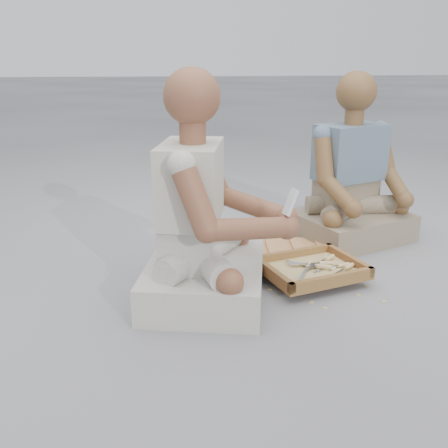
{
  "coord_description": "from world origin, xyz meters",
  "views": [
    {
      "loc": [
        -0.41,
        -2.06,
        1.04
      ],
      "look_at": [
        -0.11,
        0.15,
        0.3
      ],
      "focal_mm": 40.0,
      "sensor_mm": 36.0,
      "label": 1
    }
  ],
  "objects": [
    {
      "name": "wood_chip_12",
      "position": [
        0.1,
        0.25,
        0.0
      ],
      "size": [
        0.02,
        0.02,
        0.0
      ],
      "primitive_type": "cube",
      "rotation": [
        0.0,
        0.0,
        1.83
      ],
      "color": "tan",
      "rests_on": "ground"
    },
    {
      "name": "chisel_5",
      "position": [
        0.42,
        0.17,
        0.08
      ],
      "size": [
        0.19,
        0.15,
        0.02
      ],
      "rotation": [
        0.0,
        0.0,
        0.65
      ],
      "color": "silver",
      "rests_on": "tool_tray"
    },
    {
      "name": "chisel_1",
      "position": [
        0.46,
        0.1,
        0.07
      ],
      "size": [
        0.22,
        0.02,
        0.02
      ],
      "rotation": [
        0.0,
        0.0,
        -0.0
      ],
      "color": "silver",
      "rests_on": "tool_tray"
    },
    {
      "name": "chisel_7",
      "position": [
        0.41,
        0.19,
        0.07
      ],
      "size": [
        0.13,
        0.2,
        0.02
      ],
      "rotation": [
        0.0,
        0.0,
        1.02
      ],
      "color": "silver",
      "rests_on": "tool_tray"
    },
    {
      "name": "wood_chip_14",
      "position": [
        0.49,
        -0.08,
        0.0
      ],
      "size": [
        0.02,
        0.02,
        0.0
      ],
      "primitive_type": "cube",
      "rotation": [
        0.0,
        0.0,
        2.94
      ],
      "color": "tan",
      "rests_on": "ground"
    },
    {
      "name": "wood_chip_0",
      "position": [
        0.09,
        0.22,
        0.0
      ],
      "size": [
        0.02,
        0.02,
        0.0
      ],
      "primitive_type": "cube",
      "rotation": [
        0.0,
        0.0,
        1.96
      ],
      "color": "tan",
      "rests_on": "ground"
    },
    {
      "name": "ground",
      "position": [
        0.0,
        0.0,
        0.0
      ],
      "size": [
        60.0,
        60.0,
        0.0
      ],
      "primitive_type": "plane",
      "color": "gray",
      "rests_on": "ground"
    },
    {
      "name": "wood_chip_3",
      "position": [
        0.29,
        -0.18,
        0.0
      ],
      "size": [
        0.02,
        0.02,
        0.0
      ],
      "primitive_type": "cube",
      "rotation": [
        0.0,
        0.0,
        2.67
      ],
      "color": "tan",
      "rests_on": "ground"
    },
    {
      "name": "wood_chip_15",
      "position": [
        0.08,
        0.27,
        0.0
      ],
      "size": [
        0.02,
        0.02,
        0.0
      ],
      "primitive_type": "cube",
      "rotation": [
        0.0,
        0.0,
        0.46
      ],
      "color": "tan",
      "rests_on": "ground"
    },
    {
      "name": "wood_chip_11",
      "position": [
        0.25,
        -0.12,
        0.0
      ],
      "size": [
        0.02,
        0.02,
        0.0
      ],
      "primitive_type": "cube",
      "rotation": [
        0.0,
        0.0,
        0.85
      ],
      "color": "tan",
      "rests_on": "ground"
    },
    {
      "name": "chisel_6",
      "position": [
        0.38,
        0.13,
        0.08
      ],
      "size": [
        0.22,
        0.03,
        0.02
      ],
      "rotation": [
        0.0,
        0.0,
        -0.06
      ],
      "color": "silver",
      "rests_on": "tool_tray"
    },
    {
      "name": "chisel_4",
      "position": [
        0.3,
        0.11,
        0.07
      ],
      "size": [
        0.13,
        0.2,
        0.02
      ],
      "rotation": [
        0.0,
        0.0,
        1.04
      ],
      "color": "silver",
      "rests_on": "tool_tray"
    },
    {
      "name": "wood_chip_10",
      "position": [
        -0.0,
        -0.0,
        0.0
      ],
      "size": [
        0.02,
        0.02,
        0.0
      ],
      "primitive_type": "cube",
      "rotation": [
        0.0,
        0.0,
        1.3
      ],
      "color": "tan",
      "rests_on": "ground"
    },
    {
      "name": "mobile_phone",
      "position": [
        0.13,
        -0.14,
        0.48
      ],
      "size": [
        0.06,
        0.06,
        0.11
      ],
      "rotation": [
        -0.35,
        0.0,
        -1.38
      ],
      "color": "silver",
      "rests_on": "craftsman"
    },
    {
      "name": "wood_chip_7",
      "position": [
        0.56,
        0.0,
        0.0
      ],
      "size": [
        0.02,
        0.02,
        0.0
      ],
      "primitive_type": "cube",
      "rotation": [
        0.0,
        0.0,
        2.23
      ],
      "color": "tan",
      "rests_on": "ground"
    },
    {
      "name": "chisel_2",
      "position": [
        0.46,
        0.1,
        0.07
      ],
      "size": [
        0.21,
        0.1,
        0.02
      ],
      "rotation": [
        0.0,
        0.0,
        0.36
      ],
      "color": "silver",
      "rests_on": "tool_tray"
    },
    {
      "name": "wood_chip_9",
      "position": [
        0.32,
        0.46,
        0.0
      ],
      "size": [
        0.02,
        0.02,
        0.0
      ],
      "primitive_type": "cube",
      "rotation": [
        0.0,
        0.0,
        0.44
      ],
      "color": "tan",
      "rests_on": "ground"
    },
    {
      "name": "craftsman",
      "position": [
        -0.22,
        0.01,
        0.34
      ],
      "size": [
        0.74,
        0.75,
        1.01
      ],
      "rotation": [
        0.0,
        0.0,
        -1.8
      ],
      "color": "#B9B5AB",
      "rests_on": "ground"
    },
    {
      "name": "chisel_8",
      "position": [
        0.48,
        0.06,
        0.08
      ],
      "size": [
        0.18,
        0.15,
        0.02
      ],
      "rotation": [
        0.0,
        0.0,
        0.67
      ],
      "color": "silver",
      "rests_on": "tool_tray"
    },
    {
      "name": "wood_chip_4",
      "position": [
        0.19,
        0.08,
        0.0
      ],
      "size": [
        0.02,
        0.02,
        0.0
      ],
      "primitive_type": "cube",
      "rotation": [
        0.0,
        0.0,
        0.84
      ],
      "color": "tan",
      "rests_on": "ground"
    },
    {
      "name": "wood_chip_8",
      "position": [
        -0.01,
        0.38,
        0.0
      ],
      "size": [
        0.02,
        0.02,
        0.0
      ],
      "primitive_type": "cube",
      "rotation": [
        0.0,
        0.0,
        1.41
      ],
      "color": "tan",
      "rests_on": "ground"
    },
    {
      "name": "wood_chip_13",
      "position": [
        0.1,
        0.03,
        0.0
      ],
      "size": [
        0.02,
        0.02,
        0.0
      ],
      "primitive_type": "cube",
      "rotation": [
        0.0,
        0.0,
        2.78
      ],
      "color": "tan",
      "rests_on": "ground"
    },
    {
      "name": "chisel_0",
      "position": [
        0.35,
        0.1,
        0.07
      ],
      "size": [
        0.19,
        0.14,
        0.02
      ],
      "rotation": [
        0.0,
        0.0,
        -0.59
      ],
      "color": "silver",
      "rests_on": "tool_tray"
    },
    {
      "name": "companion",
      "position": [
        0.73,
        0.68,
        0.33
      ],
      "size": [
        0.76,
        0.69,
        0.98
      ],
      "rotation": [
        0.0,
        0.0,
        3.51
      ],
      "color": "gray",
      "rests_on": "ground"
    },
    {
      "name": "wood_chip_2",
      "position": [
        0.58,
        -0.16,
        0.0
      ],
      "size": [
        0.02,
        0.02,
        0.0
      ],
      "primitive_type": "cube",
      "rotation": [
        0.0,
        0.0,
        0.1
      ],
      "color": "tan",
      "rests_on": "ground"
    },
    {
      "name": "carved_panel",
      "position": [
        0.28,
        0.4,
        0.02
      ],
      "size": [
        0.7,
        0.5,
        0.04
      ],
      "primitive_type": "cube",
      "rotation": [
        0.0,
        0.0,
        -0.11
      ],
      "color": "#9C5E3C",
      "rests_on": "ground"
    },
    {
      "name": "chisel_3",
      "position": [
        0.36,
        0.09,
        0.08
      ],
      "size": [
        0.2,
        0.11,
        0.02
      ],
      "rotation": [
        0.0,
        0.0,
        -0.46
      ],
      "color": "silver",
      "rests_on": "tool_tray"
    },
    {
      "name": "wood_chip_5",
      "position": [
        0.19,
        0.46,
        0.0
      ],
      "size": [
        0.02,
        0.02,
        0.0
      ],
      "primitive_type": "cube",
      "rotation": [
        0.0,
        0.0,
        1.71
      ],
      "color": "tan",
      "rests_on": "ground"
    },
    {
      "name": "wood_chip_1",
      "position": [
        0.53,
        0.38,
        0.0
      ],
      "size": [
        0.02,
        0.02,
        0.0
      ],
      "primitive_type": "cube",
      "rotation": [
        0.0,
        0.0,
        2.16
      ],
      "color": "tan",
      "rests_on": "ground"
    },
    {
      "name": "tool_tray",
      "position": [
        0.32,
        0.1,
        0.06
      ],
      "size": [
        0.54,
        0.48,
        0.06
      ],
      "rotation": [
        0.0,
        0.0,
        0.28
      ],
      "color": "brown",
      "rests_on": "carved_panel"
    },
    {
      "name": "wood_chip_6",
      "position": [
        0.23,
        0.26,
        0.0
      ],
      "size": [
        0.02,
        0.02,
        0.0
      ],
      "primitive_type": "cube",
      "rotation": [
        0.0,
        0.0,
        1.27
      ],
      "color": "tan",
      "rests_on": "ground"
    }
  ]
}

